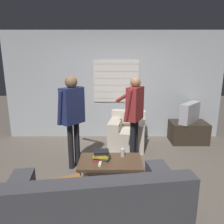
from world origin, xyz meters
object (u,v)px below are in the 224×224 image
object	(u,v)px
person_left_standing	(71,111)
person_right_standing	(133,110)
couch_blue	(94,212)
coffee_table	(109,163)
tv	(189,112)
soda_can	(122,153)
book_stack	(100,155)
spare_remote	(99,164)
armchair_beige	(126,132)

from	to	relation	value
person_left_standing	person_right_standing	size ratio (longest dim) A/B	1.02
couch_blue	coffee_table	world-z (taller)	couch_blue
tv	soda_can	distance (m)	2.33
tv	book_stack	distance (m)	2.66
book_stack	spare_remote	distance (m)	0.16
tv	person_right_standing	world-z (taller)	person_right_standing
coffee_table	spare_remote	distance (m)	0.21
coffee_table	book_stack	xyz separation A→B (m)	(-0.14, 0.01, 0.12)
spare_remote	soda_can	bearing A→B (deg)	43.49
armchair_beige	book_stack	bearing A→B (deg)	81.19
tv	spare_remote	xyz separation A→B (m)	(-1.96, -1.94, -0.29)
armchair_beige	soda_can	size ratio (longest dim) A/B	7.12
person_left_standing	coffee_table	bearing A→B (deg)	-91.67
armchair_beige	person_right_standing	distance (m)	0.99
person_right_standing	soda_can	distance (m)	0.91
book_stack	soda_can	world-z (taller)	book_stack
couch_blue	soda_can	size ratio (longest dim) A/B	15.88
person_left_standing	soda_can	distance (m)	1.13
coffee_table	soda_can	xyz separation A→B (m)	(0.20, 0.15, 0.10)
book_stack	armchair_beige	bearing A→B (deg)	71.66
person_left_standing	spare_remote	bearing A→B (deg)	-104.37
spare_remote	couch_blue	bearing A→B (deg)	-86.52
soda_can	book_stack	bearing A→B (deg)	-157.35
person_left_standing	soda_can	world-z (taller)	person_left_standing
couch_blue	person_left_standing	distance (m)	1.84
soda_can	couch_blue	bearing A→B (deg)	-107.17
person_right_standing	book_stack	size ratio (longest dim) A/B	6.18
tv	person_right_standing	bearing A→B (deg)	-13.53
armchair_beige	tv	xyz separation A→B (m)	(1.44, 0.26, 0.39)
person_left_standing	person_right_standing	xyz separation A→B (m)	(1.10, 0.24, -0.04)
coffee_table	soda_can	distance (m)	0.27
person_right_standing	book_stack	distance (m)	1.14
person_left_standing	person_right_standing	distance (m)	1.13
tv	person_left_standing	xyz separation A→B (m)	(-2.48, -1.20, 0.33)
couch_blue	soda_can	xyz separation A→B (m)	(0.36, 1.17, 0.16)
couch_blue	soda_can	distance (m)	1.23
couch_blue	spare_remote	distance (m)	0.89
couch_blue	person_left_standing	size ratio (longest dim) A/B	1.21
armchair_beige	person_right_standing	size ratio (longest dim) A/B	0.56
coffee_table	person_left_standing	size ratio (longest dim) A/B	0.58
person_left_standing	spare_remote	xyz separation A→B (m)	(0.52, -0.73, -0.62)
soda_can	spare_remote	bearing A→B (deg)	-140.90
soda_can	spare_remote	size ratio (longest dim) A/B	0.95
coffee_table	spare_remote	xyz separation A→B (m)	(-0.15, -0.13, 0.05)
couch_blue	coffee_table	size ratio (longest dim) A/B	2.08
couch_blue	book_stack	xyz separation A→B (m)	(0.02, 1.03, 0.18)
coffee_table	soda_can	size ratio (longest dim) A/B	7.62
coffee_table	person_left_standing	distance (m)	1.12
tv	coffee_table	bearing A→B (deg)	-3.52
couch_blue	person_left_standing	bearing A→B (deg)	99.26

